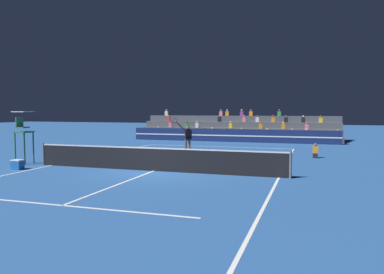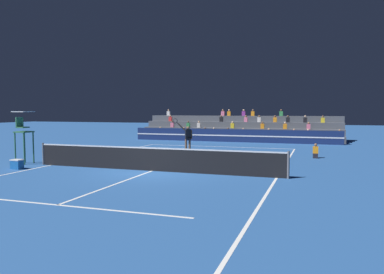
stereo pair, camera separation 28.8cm
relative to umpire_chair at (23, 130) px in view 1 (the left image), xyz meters
The scene contains 10 objects.
ground_plane 7.36m from the umpire_chair, ahead, with size 120.00×120.00×0.00m, color #285699.
court_lines 7.36m from the umpire_chair, ahead, with size 11.10×23.90×0.01m.
tennis_net 7.25m from the umpire_chair, ahead, with size 12.00×0.10×1.10m.
sponsor_banner_wall 17.95m from the umpire_chair, 66.46° to the left, with size 18.00×0.26×1.10m.
bleacher_stand 20.87m from the umpire_chair, 69.92° to the left, with size 18.42×3.80×2.83m.
umpire_chair is the anchor object (origin of this frame).
ball_kid_courtside 15.85m from the umpire_chair, 26.92° to the left, with size 0.30×0.36×0.84m.
tennis_player 9.60m from the umpire_chair, 48.67° to the left, with size 1.08×0.91×2.28m.
tennis_ball 7.58m from the umpire_chair, 64.30° to the left, with size 0.07×0.07×0.07m, color #C6DB33.
equipment_cooler 2.34m from the umpire_chair, 56.84° to the right, with size 0.50×0.38×0.45m.
Camera 1 is at (6.77, -15.29, 2.71)m, focal length 35.00 mm.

